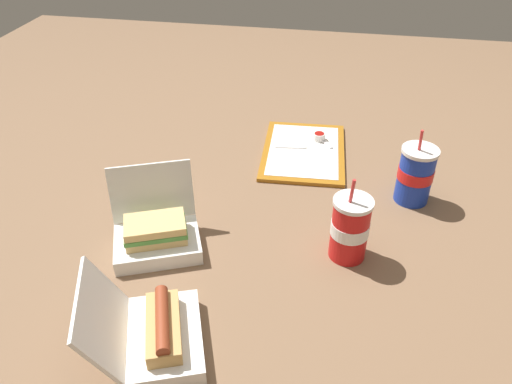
{
  "coord_description": "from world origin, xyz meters",
  "views": [
    {
      "loc": [
        1.07,
        0.15,
        0.83
      ],
      "look_at": [
        -0.02,
        -0.05,
        0.05
      ],
      "focal_mm": 35.0,
      "sensor_mm": 36.0,
      "label": 1
    }
  ],
  "objects_px": {
    "food_tray": "(304,152)",
    "soda_cup_back": "(350,228)",
    "plastic_fork": "(323,140)",
    "clamshell_sandwich_center": "(156,234)",
    "soda_cup_right": "(415,174)",
    "clamshell_hotdog_front": "(157,333)",
    "ketchup_cup": "(319,136)"
  },
  "relations": [
    {
      "from": "food_tray",
      "to": "soda_cup_back",
      "type": "height_order",
      "value": "soda_cup_back"
    },
    {
      "from": "plastic_fork",
      "to": "clamshell_sandwich_center",
      "type": "distance_m",
      "value": 0.69
    },
    {
      "from": "food_tray",
      "to": "clamshell_sandwich_center",
      "type": "bearing_deg",
      "value": -30.66
    },
    {
      "from": "clamshell_sandwich_center",
      "to": "soda_cup_right",
      "type": "bearing_deg",
      "value": 117.14
    },
    {
      "from": "clamshell_hotdog_front",
      "to": "clamshell_sandwich_center",
      "type": "xyz_separation_m",
      "value": [
        -0.28,
        -0.1,
        0.0
      ]
    },
    {
      "from": "soda_cup_right",
      "to": "plastic_fork",
      "type": "bearing_deg",
      "value": -134.92
    },
    {
      "from": "food_tray",
      "to": "clamshell_hotdog_front",
      "type": "relative_size",
      "value": 1.39
    },
    {
      "from": "ketchup_cup",
      "to": "clamshell_hotdog_front",
      "type": "height_order",
      "value": "clamshell_hotdog_front"
    },
    {
      "from": "ketchup_cup",
      "to": "plastic_fork",
      "type": "height_order",
      "value": "ketchup_cup"
    },
    {
      "from": "food_tray",
      "to": "soda_cup_right",
      "type": "relative_size",
      "value": 1.71
    },
    {
      "from": "clamshell_hotdog_front",
      "to": "ketchup_cup",
      "type": "bearing_deg",
      "value": 164.19
    },
    {
      "from": "soda_cup_back",
      "to": "soda_cup_right",
      "type": "xyz_separation_m",
      "value": [
        -0.27,
        0.17,
        0.0
      ]
    },
    {
      "from": "clamshell_hotdog_front",
      "to": "soda_cup_back",
      "type": "bearing_deg",
      "value": 133.59
    },
    {
      "from": "food_tray",
      "to": "clamshell_hotdog_front",
      "type": "distance_m",
      "value": 0.83
    },
    {
      "from": "soda_cup_right",
      "to": "food_tray",
      "type": "bearing_deg",
      "value": -121.33
    },
    {
      "from": "clamshell_hotdog_front",
      "to": "clamshell_sandwich_center",
      "type": "relative_size",
      "value": 1.05
    },
    {
      "from": "ketchup_cup",
      "to": "clamshell_sandwich_center",
      "type": "height_order",
      "value": "clamshell_sandwich_center"
    },
    {
      "from": "food_tray",
      "to": "clamshell_sandwich_center",
      "type": "height_order",
      "value": "clamshell_sandwich_center"
    },
    {
      "from": "food_tray",
      "to": "plastic_fork",
      "type": "height_order",
      "value": "plastic_fork"
    },
    {
      "from": "ketchup_cup",
      "to": "soda_cup_right",
      "type": "xyz_separation_m",
      "value": [
        0.27,
        0.28,
        0.06
      ]
    },
    {
      "from": "ketchup_cup",
      "to": "soda_cup_right",
      "type": "relative_size",
      "value": 0.18
    },
    {
      "from": "plastic_fork",
      "to": "soda_cup_right",
      "type": "distance_m",
      "value": 0.38
    },
    {
      "from": "plastic_fork",
      "to": "clamshell_hotdog_front",
      "type": "bearing_deg",
      "value": -49.3
    },
    {
      "from": "clamshell_hotdog_front",
      "to": "soda_cup_back",
      "type": "height_order",
      "value": "soda_cup_back"
    },
    {
      "from": "ketchup_cup",
      "to": "clamshell_sandwich_center",
      "type": "bearing_deg",
      "value": -30.62
    },
    {
      "from": "food_tray",
      "to": "soda_cup_right",
      "type": "bearing_deg",
      "value": 58.67
    },
    {
      "from": "plastic_fork",
      "to": "soda_cup_right",
      "type": "bearing_deg",
      "value": 12.54
    },
    {
      "from": "plastic_fork",
      "to": "soda_cup_right",
      "type": "xyz_separation_m",
      "value": [
        0.27,
        0.27,
        0.07
      ]
    },
    {
      "from": "soda_cup_back",
      "to": "ketchup_cup",
      "type": "bearing_deg",
      "value": -168.31
    },
    {
      "from": "plastic_fork",
      "to": "clamshell_hotdog_front",
      "type": "distance_m",
      "value": 0.91
    },
    {
      "from": "plastic_fork",
      "to": "soda_cup_back",
      "type": "xyz_separation_m",
      "value": [
        0.53,
        0.1,
        0.07
      ]
    },
    {
      "from": "plastic_fork",
      "to": "soda_cup_back",
      "type": "bearing_deg",
      "value": -22.23
    }
  ]
}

